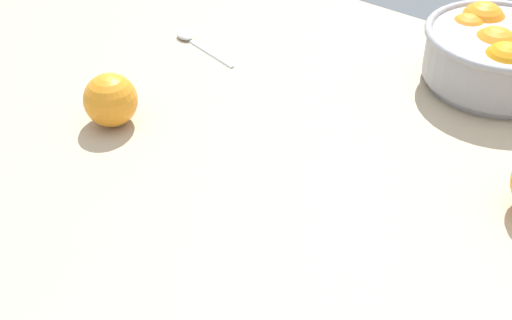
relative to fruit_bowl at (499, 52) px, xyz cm
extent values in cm
cube|color=tan|center=(-10.62, -39.42, -6.53)|extent=(148.23, 103.82, 3.00)
cylinder|color=#99999E|center=(0.11, -0.22, -4.43)|extent=(19.07, 19.07, 1.20)
cylinder|color=#99999E|center=(0.11, -0.22, -0.45)|extent=(20.73, 20.73, 6.76)
torus|color=#99999E|center=(0.11, -0.22, 2.93)|extent=(21.93, 21.93, 1.20)
sphere|color=orange|center=(-4.77, 4.26, 1.19)|extent=(7.09, 7.09, 7.09)
sphere|color=orange|center=(-5.65, 1.12, 0.45)|extent=(6.60, 6.60, 6.60)
sphere|color=orange|center=(-0.43, -1.32, 0.30)|extent=(7.66, 7.66, 7.66)
sphere|color=orange|center=(2.66, -5.39, 1.15)|extent=(6.63, 6.63, 6.63)
sphere|color=orange|center=(-36.13, -41.52, -1.41)|extent=(7.23, 7.23, 7.23)
ellipsoid|color=silver|center=(-45.13, -17.55, -4.53)|extent=(3.61, 2.88, 1.00)
cylinder|color=silver|center=(-38.20, -19.08, -4.68)|extent=(10.87, 3.06, 0.70)
camera|label=1|loc=(27.72, -91.86, 48.65)|focal=49.46mm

